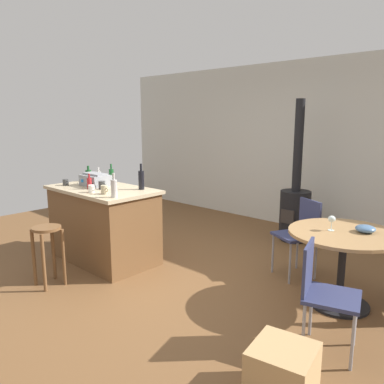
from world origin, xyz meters
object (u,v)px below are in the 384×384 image
(bottle_5, at_px, (141,180))
(serving_bowl, at_px, (365,229))
(cup_3, at_px, (102,185))
(toolbox, at_px, (95,180))
(dining_table, at_px, (343,249))
(wine_glass, at_px, (332,220))
(bottle_0, at_px, (99,177))
(cardboard_box, at_px, (282,373))
(cup_2, at_px, (66,182))
(folding_chair_near, at_px, (300,231))
(bottle_4, at_px, (88,175))
(folding_chair_far, at_px, (323,289))
(bottle_2, at_px, (89,183))
(cup_1, at_px, (92,189))
(kitchen_island, at_px, (104,224))
(bottle_3, at_px, (114,188))
(bottle_1, at_px, (111,176))
(wood_stove, at_px, (295,206))
(wooden_stool, at_px, (48,244))
(cup_0, at_px, (104,190))

(bottle_5, distance_m, serving_bowl, 2.52)
(cup_3, distance_m, serving_bowl, 2.96)
(toolbox, distance_m, bottle_5, 0.68)
(dining_table, height_order, wine_glass, wine_glass)
(wine_glass, bearing_deg, serving_bowl, 30.69)
(bottle_0, relative_size, cardboard_box, 0.53)
(serving_bowl, bearing_deg, cup_2, -161.09)
(folding_chair_near, bearing_deg, bottle_4, -158.84)
(folding_chair_far, distance_m, cup_3, 2.85)
(folding_chair_near, distance_m, bottle_2, 2.57)
(cup_1, height_order, cup_2, cup_1)
(toolbox, xyz_separation_m, wine_glass, (2.80, 0.75, -0.17))
(kitchen_island, height_order, folding_chair_near, kitchen_island)
(cup_2, bearing_deg, bottle_3, -1.64)
(dining_table, bearing_deg, bottle_1, -170.01)
(toolbox, xyz_separation_m, bottle_2, (0.15, -0.18, -0.00))
(wood_stove, height_order, bottle_5, wood_stove)
(bottle_1, distance_m, serving_bowl, 3.16)
(cup_1, bearing_deg, cardboard_box, -8.45)
(kitchen_island, relative_size, serving_bowl, 7.96)
(cup_3, bearing_deg, cup_1, -65.26)
(wooden_stool, xyz_separation_m, serving_bowl, (2.64, 1.79, 0.31))
(kitchen_island, bearing_deg, cardboard_box, -12.75)
(dining_table, distance_m, bottle_0, 3.18)
(kitchen_island, relative_size, toolbox, 3.95)
(cup_3, bearing_deg, kitchen_island, 147.52)
(wooden_stool, xyz_separation_m, bottle_0, (-0.59, 1.06, 0.55))
(bottle_3, bearing_deg, dining_table, 26.76)
(bottle_0, xyz_separation_m, wine_glass, (2.97, 0.58, -0.17))
(bottle_1, relative_size, bottle_2, 1.37)
(bottle_2, bearing_deg, wood_stove, 59.57)
(cup_3, distance_m, cardboard_box, 3.03)
(bottle_0, bearing_deg, bottle_3, -24.75)
(kitchen_island, xyz_separation_m, wooden_stool, (0.21, -0.85, -0.01))
(cardboard_box, bearing_deg, bottle_1, 162.89)
(cup_2, bearing_deg, toolbox, 39.80)
(cup_3, bearing_deg, bottle_3, -20.56)
(bottle_3, bearing_deg, toolbox, 160.46)
(cardboard_box, bearing_deg, cup_3, 167.79)
(bottle_2, bearing_deg, bottle_0, 132.90)
(wooden_stool, bearing_deg, serving_bowl, 34.16)
(bottle_0, bearing_deg, wood_stove, 50.22)
(kitchen_island, relative_size, wood_stove, 0.70)
(wood_stove, height_order, bottle_4, wood_stove)
(cup_2, bearing_deg, cup_1, -3.74)
(wood_stove, distance_m, bottle_1, 2.67)
(folding_chair_near, xyz_separation_m, cup_3, (-2.00, -1.27, 0.46))
(cup_0, distance_m, cup_1, 0.19)
(toolbox, xyz_separation_m, cup_0, (0.55, -0.24, -0.03))
(bottle_3, bearing_deg, cup_3, 159.44)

